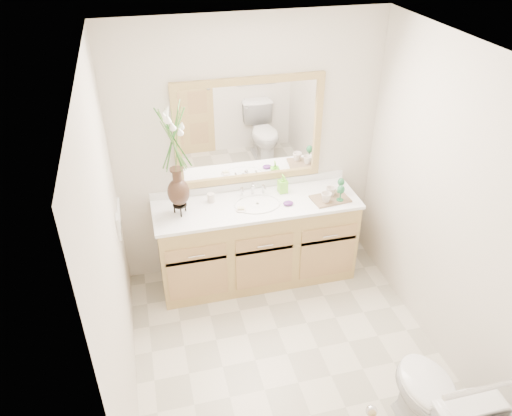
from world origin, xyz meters
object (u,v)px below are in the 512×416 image
object	(u,v)px
flower_vase	(174,149)
tray	(330,199)
toilet	(434,402)
soap_bottle	(283,184)
tumbler	(211,198)

from	to	relation	value
flower_vase	tray	world-z (taller)	flower_vase
toilet	soap_bottle	size ratio (longest dim) A/B	4.71
flower_vase	toilet	bearing A→B (deg)	-54.51
flower_vase	tumbler	distance (m)	0.65
flower_vase	tumbler	world-z (taller)	flower_vase
soap_bottle	tray	distance (m)	0.45
tumbler	tray	distance (m)	1.07
toilet	soap_bottle	world-z (taller)	soap_bottle
toilet	tray	distance (m)	1.89
flower_vase	tumbler	xyz separation A→B (m)	(0.29, 0.13, -0.57)
tumbler	soap_bottle	distance (m)	0.67
tumbler	tray	bearing A→B (deg)	-12.08
flower_vase	soap_bottle	bearing A→B (deg)	8.11
flower_vase	soap_bottle	world-z (taller)	flower_vase
flower_vase	tumbler	size ratio (longest dim) A/B	10.88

